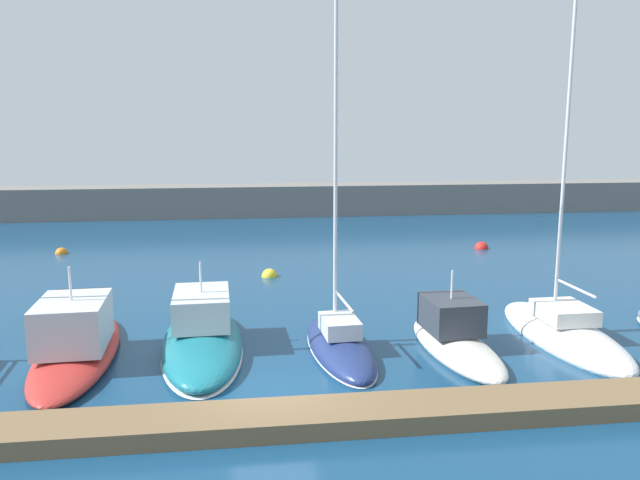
{
  "coord_description": "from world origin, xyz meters",
  "views": [
    {
      "loc": [
        -0.88,
        -17.08,
        7.62
      ],
      "look_at": [
        2.27,
        6.91,
        3.26
      ],
      "focal_mm": 35.39,
      "sensor_mm": 36.0,
      "label": 1
    }
  ],
  "objects_px": {
    "sailboat_navy_fifth": "(340,344)",
    "motorboat_teal_fourth": "(202,336)",
    "motorboat_red_third": "(76,341)",
    "mooring_buoy_orange": "(62,254)",
    "mooring_buoy_red": "(481,248)",
    "sailboat_white_seventh": "(563,332)",
    "mooring_buoy_yellow": "(270,277)",
    "motorboat_ivory_sixth": "(454,337)"
  },
  "relations": [
    {
      "from": "sailboat_navy_fifth",
      "to": "mooring_buoy_orange",
      "type": "distance_m",
      "value": 23.6
    },
    {
      "from": "sailboat_navy_fifth",
      "to": "motorboat_ivory_sixth",
      "type": "distance_m",
      "value": 3.95
    },
    {
      "from": "motorboat_teal_fourth",
      "to": "motorboat_ivory_sixth",
      "type": "height_order",
      "value": "motorboat_teal_fourth"
    },
    {
      "from": "sailboat_navy_fifth",
      "to": "motorboat_red_third",
      "type": "bearing_deg",
      "value": 84.56
    },
    {
      "from": "motorboat_ivory_sixth",
      "to": "mooring_buoy_red",
      "type": "relative_size",
      "value": 7.38
    },
    {
      "from": "motorboat_ivory_sixth",
      "to": "mooring_buoy_yellow",
      "type": "relative_size",
      "value": 7.9
    },
    {
      "from": "motorboat_red_third",
      "to": "motorboat_teal_fourth",
      "type": "height_order",
      "value": "motorboat_red_third"
    },
    {
      "from": "motorboat_red_third",
      "to": "motorboat_ivory_sixth",
      "type": "relative_size",
      "value": 1.34
    },
    {
      "from": "motorboat_red_third",
      "to": "motorboat_teal_fourth",
      "type": "xyz_separation_m",
      "value": [
        4.07,
        0.57,
        -0.21
      ]
    },
    {
      "from": "mooring_buoy_orange",
      "to": "mooring_buoy_red",
      "type": "bearing_deg",
      "value": -3.84
    },
    {
      "from": "mooring_buoy_yellow",
      "to": "motorboat_teal_fourth",
      "type": "bearing_deg",
      "value": -105.46
    },
    {
      "from": "mooring_buoy_red",
      "to": "sailboat_white_seventh",
      "type": "bearing_deg",
      "value": -102.18
    },
    {
      "from": "motorboat_red_third",
      "to": "motorboat_teal_fourth",
      "type": "distance_m",
      "value": 4.11
    },
    {
      "from": "sailboat_navy_fifth",
      "to": "mooring_buoy_red",
      "type": "distance_m",
      "value": 20.9
    },
    {
      "from": "sailboat_navy_fifth",
      "to": "motorboat_ivory_sixth",
      "type": "xyz_separation_m",
      "value": [
        3.92,
        -0.49,
        0.22
      ]
    },
    {
      "from": "sailboat_white_seventh",
      "to": "motorboat_ivory_sixth",
      "type": "bearing_deg",
      "value": 97.96
    },
    {
      "from": "sailboat_white_seventh",
      "to": "sailboat_navy_fifth",
      "type": "bearing_deg",
      "value": 90.51
    },
    {
      "from": "mooring_buoy_yellow",
      "to": "sailboat_navy_fifth",
      "type": "bearing_deg",
      "value": -80.8
    },
    {
      "from": "motorboat_teal_fourth",
      "to": "sailboat_white_seventh",
      "type": "xyz_separation_m",
      "value": [
        12.95,
        -0.75,
        -0.18
      ]
    },
    {
      "from": "motorboat_red_third",
      "to": "sailboat_navy_fifth",
      "type": "xyz_separation_m",
      "value": [
        8.77,
        -0.34,
        -0.38
      ]
    },
    {
      "from": "sailboat_white_seventh",
      "to": "mooring_buoy_red",
      "type": "height_order",
      "value": "sailboat_white_seventh"
    },
    {
      "from": "motorboat_ivory_sixth",
      "to": "mooring_buoy_red",
      "type": "bearing_deg",
      "value": -28.14
    },
    {
      "from": "sailboat_navy_fifth",
      "to": "mooring_buoy_orange",
      "type": "height_order",
      "value": "sailboat_navy_fifth"
    },
    {
      "from": "motorboat_teal_fourth",
      "to": "mooring_buoy_orange",
      "type": "bearing_deg",
      "value": 25.68
    },
    {
      "from": "sailboat_navy_fifth",
      "to": "mooring_buoy_red",
      "type": "relative_size",
      "value": 14.07
    },
    {
      "from": "sailboat_navy_fifth",
      "to": "motorboat_teal_fourth",
      "type": "bearing_deg",
      "value": 75.82
    },
    {
      "from": "motorboat_ivory_sixth",
      "to": "motorboat_red_third",
      "type": "bearing_deg",
      "value": 82.48
    },
    {
      "from": "motorboat_red_third",
      "to": "mooring_buoy_orange",
      "type": "bearing_deg",
      "value": 13.48
    },
    {
      "from": "sailboat_navy_fifth",
      "to": "mooring_buoy_yellow",
      "type": "xyz_separation_m",
      "value": [
        -1.83,
        11.3,
        -0.27
      ]
    },
    {
      "from": "motorboat_red_third",
      "to": "mooring_buoy_yellow",
      "type": "bearing_deg",
      "value": -34.87
    },
    {
      "from": "sailboat_navy_fifth",
      "to": "motorboat_ivory_sixth",
      "type": "relative_size",
      "value": 1.91
    },
    {
      "from": "sailboat_white_seventh",
      "to": "mooring_buoy_orange",
      "type": "height_order",
      "value": "sailboat_white_seventh"
    },
    {
      "from": "motorboat_ivory_sixth",
      "to": "mooring_buoy_orange",
      "type": "height_order",
      "value": "motorboat_ivory_sixth"
    },
    {
      "from": "motorboat_teal_fourth",
      "to": "motorboat_red_third",
      "type": "bearing_deg",
      "value": 96.1
    },
    {
      "from": "sailboat_white_seventh",
      "to": "mooring_buoy_yellow",
      "type": "relative_size",
      "value": 15.46
    },
    {
      "from": "motorboat_teal_fourth",
      "to": "sailboat_navy_fifth",
      "type": "bearing_deg",
      "value": -102.85
    },
    {
      "from": "motorboat_teal_fourth",
      "to": "motorboat_ivory_sixth",
      "type": "distance_m",
      "value": 8.73
    },
    {
      "from": "motorboat_teal_fourth",
      "to": "mooring_buoy_red",
      "type": "relative_size",
      "value": 9.71
    },
    {
      "from": "motorboat_teal_fourth",
      "to": "motorboat_ivory_sixth",
      "type": "bearing_deg",
      "value": -101.11
    },
    {
      "from": "motorboat_teal_fourth",
      "to": "sailboat_navy_fifth",
      "type": "xyz_separation_m",
      "value": [
        4.7,
        -0.91,
        -0.17
      ]
    },
    {
      "from": "motorboat_red_third",
      "to": "mooring_buoy_yellow",
      "type": "distance_m",
      "value": 12.99
    },
    {
      "from": "motorboat_ivory_sixth",
      "to": "motorboat_teal_fourth",
      "type": "bearing_deg",
      "value": 76.99
    }
  ]
}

